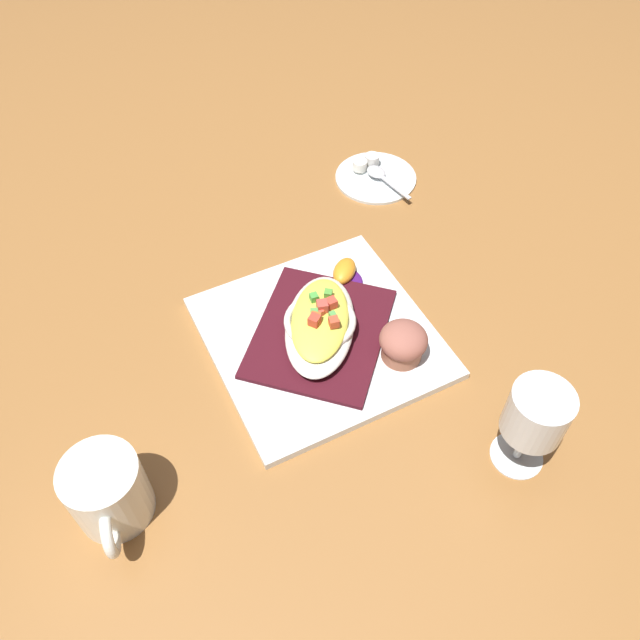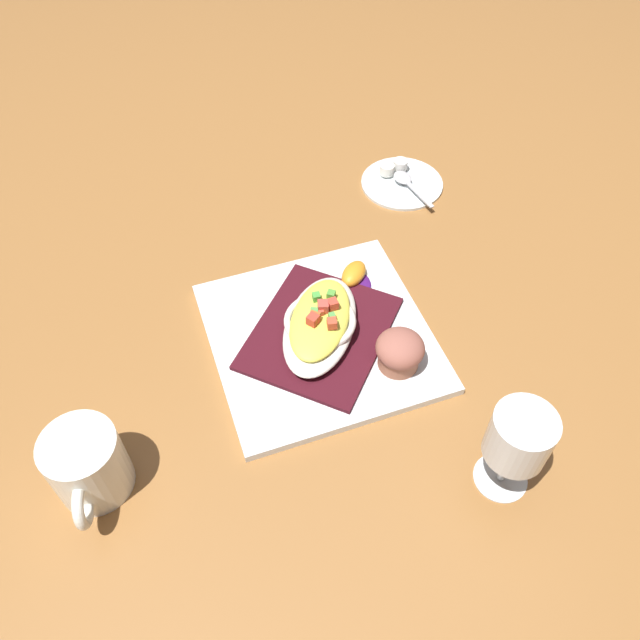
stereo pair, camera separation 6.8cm
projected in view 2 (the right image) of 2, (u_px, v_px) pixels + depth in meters
ground_plane at (320, 340)px, 0.87m from camera, size 2.60×2.60×0.00m
square_plate at (320, 337)px, 0.87m from camera, size 0.33×0.33×0.01m
folded_napkin at (320, 333)px, 0.86m from camera, size 0.25×0.26×0.01m
gratin_dish at (320, 322)px, 0.84m from camera, size 0.15×0.19×0.05m
muffin at (400, 351)px, 0.81m from camera, size 0.06×0.06×0.05m
orange_garnish at (355, 275)px, 0.92m from camera, size 0.06×0.07×0.02m
coffee_mug at (89, 468)px, 0.71m from camera, size 0.08×0.12×0.09m
stemmed_glass at (518, 441)px, 0.68m from camera, size 0.07×0.07×0.13m
creamer_saucer at (402, 182)px, 1.07m from camera, size 0.14×0.14×0.01m
spoon at (405, 179)px, 1.06m from camera, size 0.05×0.10×0.01m
creamer_cup_0 at (400, 164)px, 1.08m from camera, size 0.02×0.02×0.02m
creamer_cup_1 at (387, 169)px, 1.08m from camera, size 0.02×0.02×0.02m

